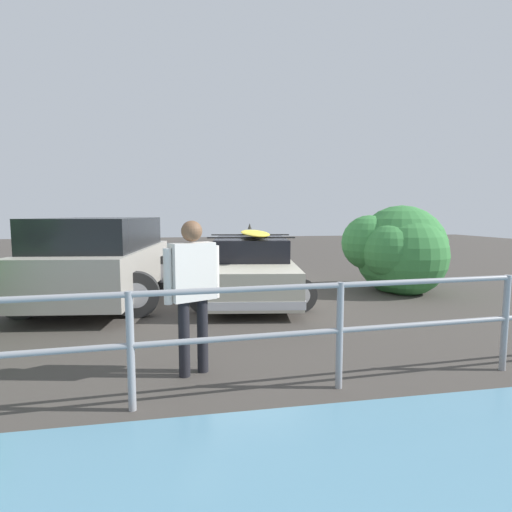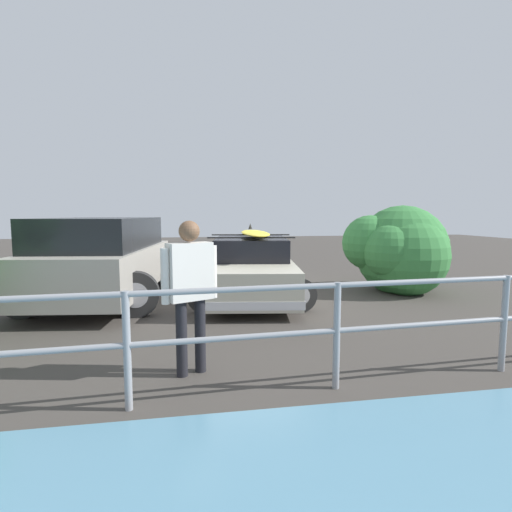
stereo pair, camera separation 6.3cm
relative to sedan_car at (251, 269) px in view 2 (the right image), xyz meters
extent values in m
cube|color=#423D38|center=(0.01, -0.75, -0.62)|extent=(44.00, 44.00, 0.02)
cube|color=#B7B29E|center=(0.01, 0.04, -0.12)|extent=(2.28, 4.32, 0.64)
cube|color=black|center=(-0.02, -0.12, 0.43)|extent=(1.76, 2.17, 0.44)
cube|color=silver|center=(0.31, 2.03, -0.32)|extent=(1.71, 0.36, 0.14)
cube|color=silver|center=(-0.29, -1.95, -0.32)|extent=(1.71, 0.36, 0.14)
cylinder|color=black|center=(-0.65, 1.43, -0.30)|extent=(0.62, 0.18, 0.62)
cylinder|color=#99999E|center=(-0.65, 1.43, -0.30)|extent=(0.34, 0.19, 0.34)
cylinder|color=black|center=(1.05, 1.17, -0.30)|extent=(0.62, 0.18, 0.62)
cylinder|color=#99999E|center=(1.05, 1.17, -0.30)|extent=(0.34, 0.19, 0.34)
cylinder|color=black|center=(-1.03, -1.09, -0.30)|extent=(0.62, 0.18, 0.62)
cylinder|color=#99999E|center=(-1.03, -1.09, -0.30)|extent=(0.34, 0.19, 0.34)
cylinder|color=black|center=(0.66, -1.35, -0.30)|extent=(0.62, 0.18, 0.62)
cylinder|color=#99999E|center=(0.66, -1.35, -0.30)|extent=(0.34, 0.19, 0.34)
cylinder|color=black|center=(0.06, 0.41, 0.69)|extent=(1.75, 0.29, 0.03)
cylinder|color=black|center=(-0.10, -0.66, 0.69)|extent=(1.75, 0.29, 0.03)
ellipsoid|color=yellow|center=(-0.12, -0.22, 0.75)|extent=(0.74, 2.70, 0.09)
cone|color=black|center=(-0.19, -1.28, 0.86)|extent=(0.10, 0.10, 0.14)
cube|color=#9E998E|center=(3.00, -0.11, 0.06)|extent=(2.39, 4.43, 0.84)
cube|color=black|center=(3.00, -0.11, 0.78)|extent=(2.12, 3.49, 0.60)
cylinder|color=black|center=(2.72, -2.31, 0.16)|extent=(0.73, 0.27, 0.71)
cylinder|color=black|center=(2.21, 1.27, -0.22)|extent=(0.79, 0.22, 0.79)
cylinder|color=#99999E|center=(2.21, 1.27, -0.22)|extent=(0.43, 0.23, 0.43)
cylinder|color=black|center=(4.11, 1.02, -0.22)|extent=(0.79, 0.22, 0.79)
cylinder|color=#99999E|center=(4.11, 1.02, -0.22)|extent=(0.43, 0.23, 0.43)
cylinder|color=black|center=(1.89, -1.25, -0.22)|extent=(0.79, 0.22, 0.79)
cylinder|color=#99999E|center=(1.89, -1.25, -0.22)|extent=(0.43, 0.23, 0.43)
cylinder|color=black|center=(3.79, -1.49, -0.22)|extent=(0.79, 0.22, 0.79)
cylinder|color=#99999E|center=(3.79, -1.49, -0.22)|extent=(0.43, 0.23, 0.43)
cylinder|color=black|center=(1.21, 3.89, -0.19)|extent=(0.12, 0.12, 0.83)
cylinder|color=black|center=(1.42, 3.99, -0.19)|extent=(0.12, 0.12, 0.83)
cube|color=silver|center=(1.32, 3.94, 0.54)|extent=(0.52, 0.38, 0.63)
sphere|color=brown|center=(1.32, 3.94, 0.97)|extent=(0.23, 0.23, 0.23)
cylinder|color=silver|center=(1.06, 3.81, 0.51)|extent=(0.09, 0.09, 0.59)
cylinder|color=silver|center=(1.57, 4.06, 0.51)|extent=(0.09, 0.09, 0.59)
cylinder|color=gray|center=(-2.14, 4.46, -0.07)|extent=(0.07, 0.07, 1.09)
cylinder|color=gray|center=(-0.13, 4.57, -0.07)|extent=(0.07, 0.07, 1.09)
cylinder|color=gray|center=(1.89, 4.68, -0.07)|extent=(0.07, 0.07, 1.09)
cylinder|color=gray|center=(-0.13, 4.57, 0.45)|extent=(8.05, 0.48, 0.06)
cylinder|color=gray|center=(-0.13, 4.57, -0.01)|extent=(8.05, 0.48, 0.06)
cylinder|color=#4C3828|center=(-3.49, -0.02, -0.43)|extent=(0.36, 0.36, 0.36)
sphere|color=#387F3D|center=(-3.99, -0.62, 0.54)|extent=(1.32, 1.32, 1.32)
sphere|color=#387F3D|center=(-3.65, -0.17, 0.33)|extent=(1.46, 1.46, 1.46)
sphere|color=#387F3D|center=(-2.79, -0.24, 0.50)|extent=(1.26, 1.26, 1.26)
sphere|color=#387F3D|center=(-3.03, 0.29, 0.35)|extent=(1.21, 1.21, 1.21)
sphere|color=#387F3D|center=(-3.51, -0.12, 0.32)|extent=(2.07, 2.07, 2.07)
sphere|color=#387F3D|center=(-3.49, 0.18, 0.23)|extent=(1.79, 1.79, 1.79)
camera|label=1|loc=(1.41, 8.26, 1.15)|focal=28.00mm
camera|label=2|loc=(1.35, 8.27, 1.15)|focal=28.00mm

